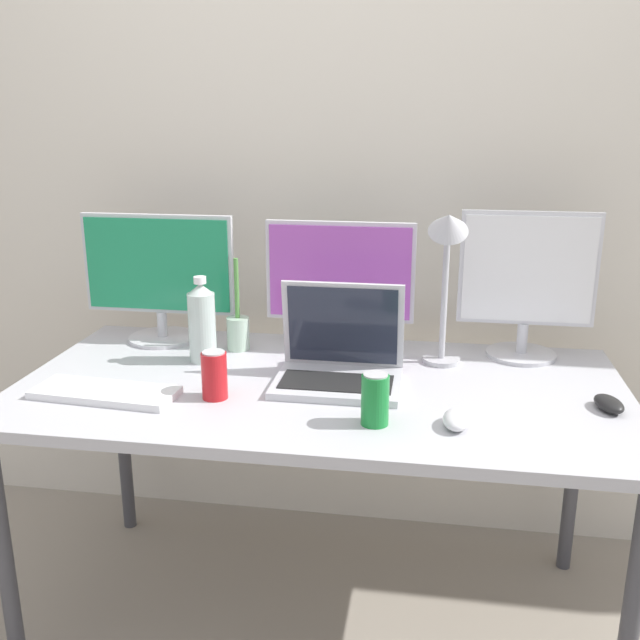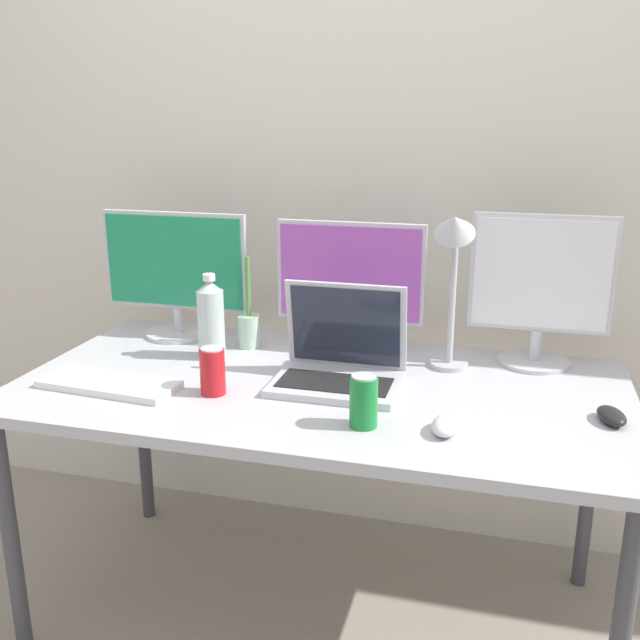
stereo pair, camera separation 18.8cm
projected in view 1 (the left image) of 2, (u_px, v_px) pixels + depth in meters
ground_plane at (320, 613)px, 2.14m from camera, size 16.00×16.00×0.00m
wall_back at (349, 159)px, 2.33m from camera, size 7.00×0.08×2.60m
work_desk at (320, 404)px, 1.95m from camera, size 1.64×0.84×0.74m
monitor_left at (159, 275)px, 2.24m from camera, size 0.49×0.22×0.41m
monitor_center at (340, 280)px, 2.15m from camera, size 0.45×0.17×0.40m
monitor_right at (527, 282)px, 2.08m from camera, size 0.39×0.21×0.44m
laptop_silver at (339, 361)px, 1.93m from camera, size 0.34×0.25×0.27m
keyboard_main at (105, 393)px, 1.84m from camera, size 0.38×0.17×0.02m
mouse_by_keyboard at (456, 420)px, 1.66m from camera, size 0.07×0.11×0.04m
mouse_by_laptop at (609, 404)px, 1.76m from camera, size 0.08×0.12×0.03m
water_bottle at (202, 323)px, 2.07m from camera, size 0.08×0.08×0.26m
soda_can_near_keyboard at (375, 399)px, 1.67m from camera, size 0.07×0.07×0.13m
soda_can_by_laptop at (214, 375)px, 1.82m from camera, size 0.07×0.07×0.13m
bamboo_vase at (238, 331)px, 2.19m from camera, size 0.07×0.07×0.29m
desk_lamp at (447, 256)px, 1.96m from camera, size 0.11×0.18×0.48m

